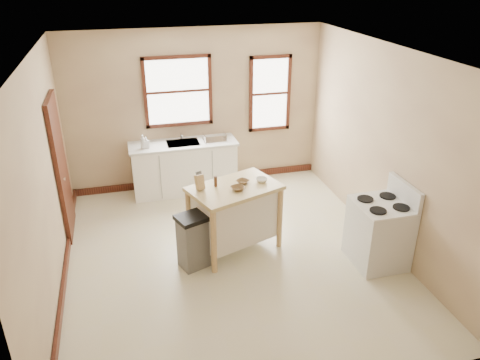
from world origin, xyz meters
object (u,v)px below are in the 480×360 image
bowl_c (262,180)px  gas_stove (380,224)px  soap_bottle_a (143,142)px  soap_bottle_b (146,142)px  pepper_grinder (216,181)px  trash_bin (193,241)px  knife_block (200,183)px  bowl_a (238,188)px  bowl_b (243,182)px  dish_rack (215,138)px  kitchen_island (235,218)px

bowl_c → gas_stove: size_ratio=0.14×
soap_bottle_a → soap_bottle_b: (0.05, 0.01, -0.02)m
pepper_grinder → trash_bin: 0.86m
soap_bottle_b → knife_block: size_ratio=0.96×
soap_bottle_a → pepper_grinder: soap_bottle_a is taller
soap_bottle_a → pepper_grinder: (0.84, -1.85, 0.02)m
soap_bottle_a → bowl_a: 2.31m
bowl_a → gas_stove: 1.96m
bowl_c → gas_stove: bearing=-32.3°
trash_bin → gas_stove: size_ratio=0.66×
soap_bottle_b → bowl_c: soap_bottle_b is taller
soap_bottle_a → bowl_b: (1.23, -1.84, -0.04)m
knife_block → trash_bin: knife_block is taller
dish_rack → bowl_c: size_ratio=2.48×
soap_bottle_a → gas_stove: 4.01m
soap_bottle_a → kitchen_island: 2.28m
soap_bottle_a → bowl_b: bearing=-37.7°
bowl_a → bowl_c: bearing=22.7°
soap_bottle_a → gas_stove: (2.89, -2.75, -0.46)m
bowl_a → bowl_b: bowl_a is taller
pepper_grinder → bowl_a: size_ratio=0.82×
bowl_a → bowl_b: (0.12, 0.19, -0.00)m
bowl_b → bowl_c: 0.27m
knife_block → pepper_grinder: bearing=-7.4°
soap_bottle_a → bowl_a: size_ratio=1.32×
knife_block → bowl_c: 0.88m
bowl_b → trash_bin: 1.06m
soap_bottle_a → trash_bin: 2.35m
trash_bin → dish_rack: bearing=50.4°
bowl_c → gas_stove: 1.70m
knife_block → bowl_b: bearing=-12.2°
bowl_b → bowl_c: bowl_c is taller
trash_bin → gas_stove: 2.51m
soap_bottle_a → knife_block: knife_block is taller
pepper_grinder → bowl_b: size_ratio=0.88×
trash_bin → gas_stove: gas_stove is taller
knife_block → kitchen_island: bearing=-20.9°
bowl_a → trash_bin: bowl_a is taller
kitchen_island → bowl_c: 0.66m
knife_block → bowl_c: knife_block is taller
bowl_a → gas_stove: size_ratio=0.16×
bowl_a → trash_bin: 0.92m
pepper_grinder → bowl_c: pepper_grinder is taller
dish_rack → gas_stove: size_ratio=0.34×
soap_bottle_b → gas_stove: gas_stove is taller
soap_bottle_a → bowl_a: soap_bottle_a is taller
soap_bottle_b → trash_bin: 2.34m
bowl_b → trash_bin: bowl_b is taller
soap_bottle_a → bowl_c: (1.49, -1.87, -0.03)m
dish_rack → gas_stove: (1.65, -2.82, -0.39)m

